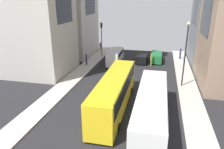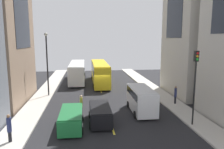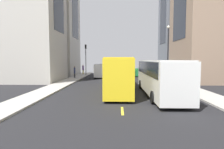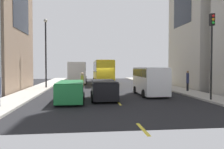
# 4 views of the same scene
# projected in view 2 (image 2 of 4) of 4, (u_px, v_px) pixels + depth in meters

# --- Properties ---
(ground_plane) EXTENTS (42.36, 42.36, 0.00)m
(ground_plane) POSITION_uv_depth(u_px,v_px,m) (101.00, 91.00, 32.33)
(ground_plane) COLOR black
(sidewalk_west) EXTENTS (2.51, 44.00, 0.15)m
(sidewalk_west) POSITION_uv_depth(u_px,v_px,m) (46.00, 92.00, 31.37)
(sidewalk_west) COLOR #B2ADA3
(sidewalk_west) RESTS_ON ground
(sidewalk_east) EXTENTS (2.51, 44.00, 0.15)m
(sidewalk_east) POSITION_uv_depth(u_px,v_px,m) (153.00, 89.00, 33.27)
(sidewalk_east) COLOR #B2ADA3
(sidewalk_east) RESTS_ON ground
(lane_stripe_1) EXTENTS (0.16, 2.00, 0.01)m
(lane_stripe_1) POSITION_uv_depth(u_px,v_px,m) (113.00, 130.00, 18.62)
(lane_stripe_1) COLOR yellow
(lane_stripe_1) RESTS_ON ground
(lane_stripe_2) EXTENTS (0.16, 2.00, 0.01)m
(lane_stripe_2) POSITION_uv_depth(u_px,v_px,m) (105.00, 105.00, 25.47)
(lane_stripe_2) COLOR yellow
(lane_stripe_2) RESTS_ON ground
(lane_stripe_3) EXTENTS (0.16, 2.00, 0.01)m
(lane_stripe_3) POSITION_uv_depth(u_px,v_px,m) (101.00, 91.00, 32.33)
(lane_stripe_3) COLOR yellow
(lane_stripe_3) RESTS_ON ground
(lane_stripe_4) EXTENTS (0.16, 2.00, 0.01)m
(lane_stripe_4) POSITION_uv_depth(u_px,v_px,m) (98.00, 82.00, 39.19)
(lane_stripe_4) COLOR yellow
(lane_stripe_4) RESTS_ON ground
(lane_stripe_5) EXTENTS (0.16, 2.00, 0.01)m
(lane_stripe_5) POSITION_uv_depth(u_px,v_px,m) (96.00, 75.00, 46.05)
(lane_stripe_5) COLOR yellow
(lane_stripe_5) RESTS_ON ground
(lane_stripe_6) EXTENTS (0.16, 2.00, 0.01)m
(lane_stripe_6) POSITION_uv_depth(u_px,v_px,m) (95.00, 71.00, 52.90)
(lane_stripe_6) COLOR yellow
(lane_stripe_6) RESTS_ON ground
(city_bus_white) EXTENTS (2.80, 12.32, 3.35)m
(city_bus_white) POSITION_uv_depth(u_px,v_px,m) (77.00, 70.00, 39.50)
(city_bus_white) COLOR silver
(city_bus_white) RESTS_ON ground
(streetcar_yellow) EXTENTS (2.70, 12.74, 3.59)m
(streetcar_yellow) POSITION_uv_depth(u_px,v_px,m) (100.00, 71.00, 37.68)
(streetcar_yellow) COLOR yellow
(streetcar_yellow) RESTS_ON ground
(delivery_van_white) EXTENTS (2.25, 5.49, 2.58)m
(delivery_van_white) POSITION_uv_depth(u_px,v_px,m) (141.00, 98.00, 22.90)
(delivery_van_white) COLOR white
(delivery_van_white) RESTS_ON ground
(car_green_0) EXTENTS (2.05, 4.72, 1.55)m
(car_green_0) POSITION_uv_depth(u_px,v_px,m) (71.00, 118.00, 18.89)
(car_green_0) COLOR #1E7238
(car_green_0) RESTS_ON ground
(car_black_1) EXTENTS (2.04, 4.53, 1.55)m
(car_black_1) POSITION_uv_depth(u_px,v_px,m) (100.00, 113.00, 20.13)
(car_black_1) COLOR black
(car_black_1) RESTS_ON ground
(pedestrian_walking_far) EXTENTS (0.33, 0.33, 2.08)m
(pedestrian_walking_far) POSITION_uv_depth(u_px,v_px,m) (9.00, 127.00, 16.00)
(pedestrian_walking_far) COLOR black
(pedestrian_walking_far) RESTS_ON ground
(pedestrian_crossing_mid) EXTENTS (0.29, 0.29, 2.07)m
(pedestrian_crossing_mid) POSITION_uv_depth(u_px,v_px,m) (175.00, 94.00, 25.47)
(pedestrian_crossing_mid) COLOR black
(pedestrian_crossing_mid) RESTS_ON ground
(pedestrian_crossing_near) EXTENTS (0.28, 0.28, 2.15)m
(pedestrian_crossing_near) POSITION_uv_depth(u_px,v_px,m) (81.00, 104.00, 21.75)
(pedestrian_crossing_near) COLOR gold
(pedestrian_crossing_near) RESTS_ON ground
(traffic_light_near_corner) EXTENTS (0.32, 0.44, 6.48)m
(traffic_light_near_corner) POSITION_uv_depth(u_px,v_px,m) (195.00, 75.00, 18.69)
(traffic_light_near_corner) COLOR black
(traffic_light_near_corner) RESTS_ON ground
(streetlamp_near) EXTENTS (0.44, 0.44, 8.25)m
(streetlamp_near) POSITION_uv_depth(u_px,v_px,m) (47.00, 58.00, 28.69)
(streetlamp_near) COLOR black
(streetlamp_near) RESTS_ON ground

